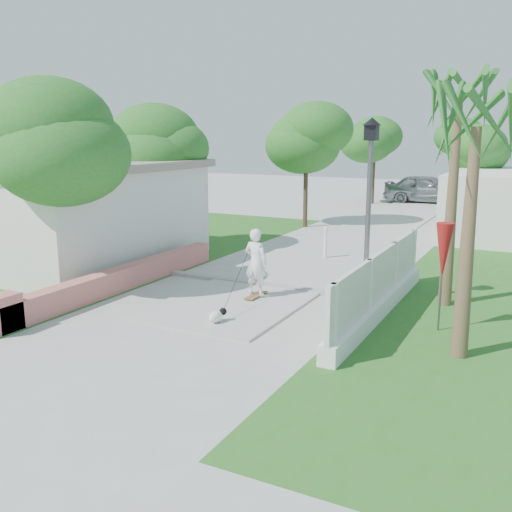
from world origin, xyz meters
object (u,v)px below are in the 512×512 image
Objects in this scene: street_lamp at (369,206)px; patio_umbrella at (443,253)px; dog at (217,316)px; skateboarder at (243,273)px; parked_car at (428,189)px; bollard at (325,242)px.

street_lamp reaches higher than patio_umbrella.
street_lamp is at bearing 73.43° from dog.
patio_umbrella reaches higher than dog.
patio_umbrella is at bearing 47.13° from dog.
skateboarder is 23.36m from parked_car.
patio_umbrella is (1.90, -1.00, -0.74)m from street_lamp.
parked_car reaches higher than dog.
skateboarder is at bearing 178.76° from parked_car.
skateboarder is at bearing 121.62° from dog.
bollard is at bearing 120.96° from street_lamp.
street_lamp reaches higher than skateboarder.
patio_umbrella reaches higher than skateboarder.
patio_umbrella is at bearing -27.76° from street_lamp.
bollard is at bearing 178.71° from parked_car.
street_lamp is 4.35m from dog.
street_lamp is 4.07× the size of bollard.
bollard is 5.78m from skateboarder.
bollard is (-2.70, 4.50, -1.84)m from street_lamp.
dog is at bearing 100.82° from skateboarder.
parked_car reaches higher than bollard.
bollard is 7.25m from patio_umbrella.
street_lamp is at bearing -150.62° from skateboarder.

